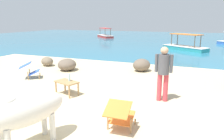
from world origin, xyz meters
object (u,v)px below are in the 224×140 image
object	(u,v)px
cow	(23,111)
boat_teal	(185,47)
deck_chair_near	(120,114)
deck_chair_far	(30,69)
person_standing	(163,70)
boat_red	(105,35)
bottle	(69,77)
low_bench_table	(67,84)

from	to	relation	value
cow	boat_teal	size ratio (longest dim) A/B	0.53
cow	deck_chair_near	distance (m)	1.93
deck_chair_far	boat_teal	size ratio (longest dim) A/B	0.25
deck_chair_near	person_standing	bearing A→B (deg)	-17.93
cow	boat_teal	bearing A→B (deg)	-166.38
boat_teal	boat_red	bearing A→B (deg)	173.19
bottle	boat_red	world-z (taller)	boat_red
boat_teal	boat_red	xyz separation A→B (m)	(-10.99, 9.14, 0.00)
cow	boat_red	bearing A→B (deg)	-138.53
boat_red	bottle	bearing A→B (deg)	157.60
low_bench_table	bottle	bearing A→B (deg)	69.35
bottle	person_standing	bearing A→B (deg)	10.24
cow	deck_chair_far	xyz separation A→B (m)	(-3.40, 3.84, -0.35)
bottle	boat_teal	size ratio (longest dim) A/B	0.08
low_bench_table	boat_red	world-z (taller)	boat_red
deck_chair_far	boat_teal	distance (m)	12.61
low_bench_table	deck_chair_far	distance (m)	2.74
deck_chair_near	person_standing	world-z (taller)	person_standing
cow	deck_chair_near	xyz separation A→B (m)	(1.44, 1.23, -0.35)
deck_chair_far	boat_teal	xyz separation A→B (m)	(5.45, 11.36, -0.13)
person_standing	boat_red	xyz separation A→B (m)	(-10.98, 21.02, -0.70)
deck_chair_near	deck_chair_far	distance (m)	5.51
deck_chair_far	low_bench_table	bearing A→B (deg)	-60.13
cow	bottle	size ratio (longest dim) A/B	6.63
bottle	deck_chair_near	size ratio (longest dim) A/B	0.37
person_standing	bottle	bearing A→B (deg)	95.50
cow	boat_teal	world-z (taller)	boat_teal
bottle	deck_chair_far	distance (m)	2.77
boat_teal	cow	bearing A→B (deg)	-64.73
person_standing	boat_teal	size ratio (longest dim) A/B	0.44
low_bench_table	bottle	world-z (taller)	bottle
low_bench_table	boat_red	distance (m)	23.06
deck_chair_far	person_standing	xyz separation A→B (m)	(5.43, -0.51, 0.56)
boat_red	deck_chair_near	bearing A→B (deg)	161.18
cow	deck_chair_far	distance (m)	5.14
person_standing	boat_teal	world-z (taller)	person_standing
cow	low_bench_table	bearing A→B (deg)	-140.63
bottle	person_standing	world-z (taller)	person_standing
person_standing	boat_teal	distance (m)	11.89
cow	boat_red	xyz separation A→B (m)	(-8.95, 24.35, -0.48)
cow	boat_red	distance (m)	25.95
bottle	boat_red	xyz separation A→B (m)	(-8.11, 21.54, -0.31)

